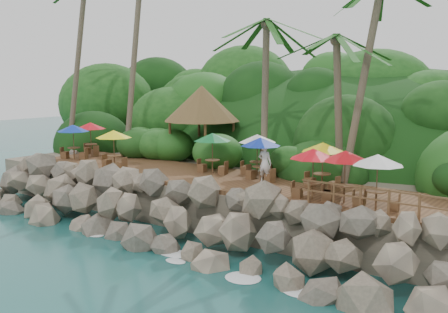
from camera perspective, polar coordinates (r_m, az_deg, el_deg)
The scene contains 11 objects.
ground at distance 23.08m, azimuth -9.15°, elevation -10.17°, with size 140.00×140.00×0.00m, color #19514F.
land_base at distance 35.44m, azimuth 9.78°, elevation -1.83°, with size 32.00×25.20×2.10m, color gray.
jungle_hill at distance 42.34m, azimuth 14.42°, elevation -1.73°, with size 44.80×28.00×15.40m, color #143811.
seawall at distance 24.11m, azimuth -5.77°, elevation -6.43°, with size 29.00×4.00×2.30m, color gray, non-canonical shape.
terrace at distance 26.87m, azimuth 0.00°, elevation -2.53°, with size 26.00×5.00×0.20m, color brown.
jungle_foliage at distance 34.77m, azimuth 8.98°, elevation -3.78°, with size 44.00×16.00×12.00m, color #143811, non-canonical shape.
foam_line at distance 23.27m, azimuth -8.61°, elevation -9.93°, with size 25.20×0.80×0.06m.
palapa at distance 32.48m, azimuth -2.43°, elevation 5.77°, with size 4.71×4.71×4.60m.
dining_clusters at distance 26.47m, azimuth -0.53°, elevation 1.45°, with size 22.40×5.19×2.16m.
railing at distance 20.48m, azimuth 16.02°, elevation -4.37°, with size 6.10×0.10×1.00m.
waiter at distance 25.66m, azimuth 4.45°, elevation -0.71°, with size 0.69×0.45×1.89m, color white.
Camera 1 is at (15.87, -15.05, 7.38)m, focal length 42.12 mm.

